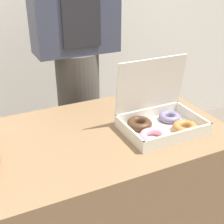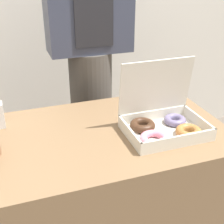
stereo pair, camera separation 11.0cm
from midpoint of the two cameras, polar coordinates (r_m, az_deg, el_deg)
The scene contains 3 objects.
table at distance 1.43m, azimuth -2.04°, elevation -17.23°, with size 1.12×0.60×0.74m.
donut_box at distance 1.23m, azimuth 11.85°, elevation -1.87°, with size 0.30×0.24×0.27m.
person_customer at distance 1.65m, azimuth -2.22°, elevation 12.54°, with size 0.42×0.24×1.75m.
Camera 2 is at (-0.24, -1.01, 1.36)m, focal length 50.00 mm.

